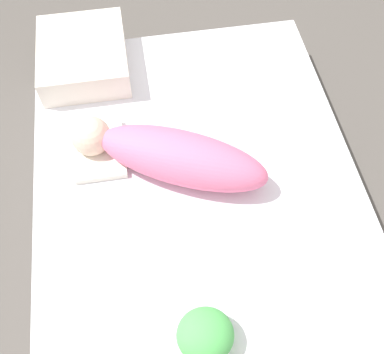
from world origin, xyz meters
name	(u,v)px	position (x,y,z in m)	size (l,w,h in m)	color
ground_plane	(201,226)	(0.00, 0.00, 0.00)	(12.00, 12.00, 0.00)	#514C47
bed_mattress	(201,215)	(0.00, 0.00, 0.08)	(1.39, 0.94, 0.16)	white
burp_cloth	(100,150)	(-0.22, -0.27, 0.17)	(0.21, 0.15, 0.02)	white
swaddled_baby	(170,155)	(-0.13, -0.07, 0.22)	(0.36, 0.57, 0.13)	pink
pillow	(83,56)	(-0.58, -0.30, 0.21)	(0.33, 0.28, 0.10)	white
turtle_plush	(206,338)	(0.37, -0.06, 0.20)	(0.17, 0.13, 0.09)	#51B756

